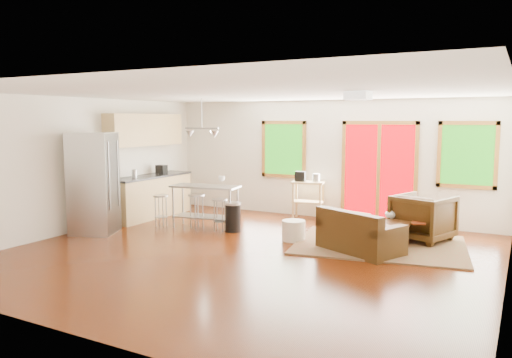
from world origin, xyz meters
The scene contains 28 objects.
floor centered at (0.00, 0.00, -0.01)m, with size 7.50×7.00×0.02m, color #341103.
ceiling centered at (0.00, 0.00, 2.61)m, with size 7.50×7.00×0.02m, color white.
back_wall centered at (0.00, 3.51, 1.30)m, with size 7.50×0.02×2.60m, color silver.
left_wall centered at (-3.76, 0.00, 1.30)m, with size 0.02×7.00×2.60m, color silver.
right_wall centered at (3.76, 0.00, 1.30)m, with size 0.02×7.00×2.60m, color silver.
front_wall centered at (0.00, -3.51, 1.30)m, with size 7.50×0.02×2.60m, color silver.
window_left centered at (-1.00, 3.46, 1.50)m, with size 1.10×0.05×1.30m.
french_doors centered at (1.20, 3.46, 1.10)m, with size 1.60×0.05×2.10m.
window_right centered at (2.90, 3.46, 1.50)m, with size 1.10×0.05×1.30m.
rug centered at (1.75, 1.58, 0.01)m, with size 2.83×2.18×0.03m, color #496038.
loveseat centered at (1.55, 0.98, 0.28)m, with size 1.53×1.24×0.71m.
coffee_table centered at (1.71, 1.68, 0.35)m, with size 1.04×0.64×0.41m.
armchair centered at (2.33, 2.30, 0.47)m, with size 0.90×0.85×0.93m, color black.
ottoman centered at (0.98, 2.42, 0.18)m, with size 0.53×0.53×0.35m, color black.
pouf centered at (0.27, 1.22, 0.18)m, with size 0.42×0.42×0.37m, color beige.
vase centered at (1.80, 2.07, 0.52)m, with size 0.25×0.25×0.33m.
book centered at (2.23, 1.81, 0.56)m, with size 0.23×0.03×0.31m, color #67250C.
cabinets centered at (-3.49, 1.70, 0.93)m, with size 0.64×2.24×2.30m.
refrigerator centered at (-3.34, -0.04, 0.97)m, with size 1.01×1.00×1.93m.
island centered at (-1.73, 1.35, 0.59)m, with size 1.43×0.75×0.86m.
cup centered at (-1.44, 1.51, 1.02)m, with size 0.13×0.10×0.13m, color white.
bar_stool_a centered at (-2.62, 1.04, 0.48)m, with size 0.37×0.37×0.65m.
bar_stool_b centered at (-1.86, 1.23, 0.51)m, with size 0.43×0.43×0.69m.
bar_stool_c centered at (-1.31, 1.22, 0.48)m, with size 0.38×0.38×0.65m.
trash_can centered at (-1.06, 1.31, 0.29)m, with size 0.34×0.34×0.58m.
kitchen_cart centered at (-0.27, 3.14, 0.72)m, with size 0.76×0.57×1.05m.
ceiling_flush centered at (1.60, 0.60, 2.53)m, with size 0.35×0.35×0.12m, color white.
pendant_light centered at (-1.90, 1.50, 1.90)m, with size 0.80×0.18×0.79m.
Camera 1 is at (3.90, -6.86, 2.17)m, focal length 35.00 mm.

